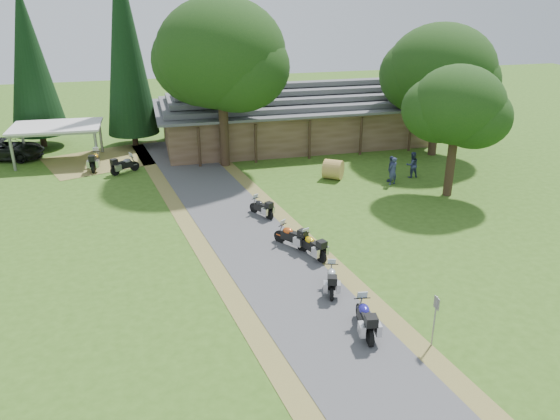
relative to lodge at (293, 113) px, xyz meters
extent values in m
plane|color=#365A19|center=(-6.00, -24.00, -2.45)|extent=(120.00, 120.00, 0.00)
plane|color=#424245|center=(-6.50, -20.00, -2.45)|extent=(51.95, 51.95, 0.00)
imported|color=black|center=(-21.55, 0.90, -1.32)|extent=(3.88, 6.34, 2.26)
imported|color=navy|center=(3.45, -11.21, -1.40)|extent=(0.71, 0.62, 2.10)
imported|color=navy|center=(5.28, -10.26, -1.43)|extent=(0.59, 0.43, 2.03)
imported|color=navy|center=(3.59, -10.67, -1.44)|extent=(0.67, 0.70, 2.01)
cylinder|color=olive|center=(0.16, -9.24, -1.81)|extent=(1.70, 1.73, 1.28)
cone|color=black|center=(-12.34, 2.31, 5.00)|extent=(3.91, 3.91, 14.89)
cone|color=black|center=(-19.36, 3.85, 3.67)|extent=(4.19, 4.19, 12.25)
camera|label=1|loc=(-11.67, -41.28, 9.37)|focal=35.00mm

